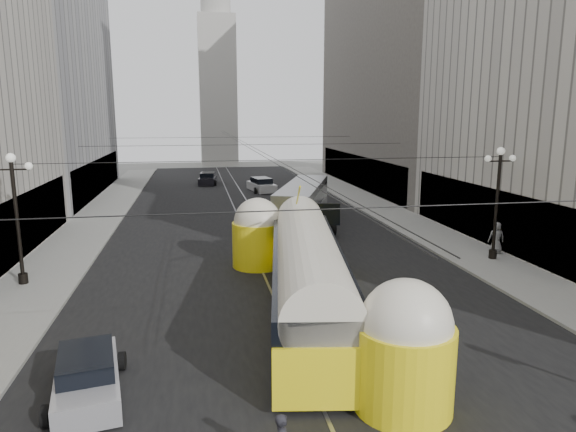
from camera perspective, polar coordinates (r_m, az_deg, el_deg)
name	(u,v)px	position (r m, az deg, el deg)	size (l,w,h in m)	color
road	(249,219)	(41.52, -4.39, -0.36)	(20.00, 85.00, 0.02)	black
sidewalk_left	(101,215)	(45.43, -20.10, 0.08)	(4.00, 72.00, 0.15)	gray
sidewalk_right	(375,206)	(47.55, 9.69, 1.08)	(4.00, 72.00, 0.15)	gray
rail_left	(239,220)	(41.46, -5.42, -0.39)	(0.12, 85.00, 0.04)	gray
rail_right	(258,219)	(41.60, -3.36, -0.32)	(0.12, 85.00, 0.04)	gray
building_left_far	(26,52)	(58.51, -27.08, 15.91)	(12.60, 28.60, 28.60)	#999999
building_right_far	(412,41)	(61.48, 13.61, 18.38)	(12.60, 32.60, 32.60)	#514C47
distant_tower	(217,74)	(88.34, -7.86, 15.41)	(6.00, 6.00, 31.36)	#B2AFA8
lamppost_left_mid	(16,211)	(27.71, -27.96, 0.45)	(1.86, 0.44, 6.37)	black
lamppost_right_mid	(497,197)	(31.22, 22.23, 2.00)	(1.86, 0.44, 6.37)	black
catenary	(250,147)	(39.77, -4.19, 7.69)	(25.00, 72.00, 0.23)	black
streetcar	(307,271)	(21.43, 2.17, -6.12)	(5.17, 17.57, 3.89)	yellow
city_bus	(303,202)	(39.31, 1.68, 1.54)	(6.58, 12.68, 3.11)	gray
sedan_silver	(87,376)	(17.10, -21.42, -16.24)	(2.49, 4.53, 1.35)	#ADACB1
sedan_white_far	(261,185)	(56.54, -2.97, 3.44)	(2.85, 5.09, 1.52)	silver
sedan_dark_far	(208,179)	(63.20, -8.89, 4.11)	(2.45, 4.77, 1.44)	black
pedestrian_sidewalk_right	(496,237)	(33.06, 22.14, -2.22)	(0.92, 0.56, 1.88)	slate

